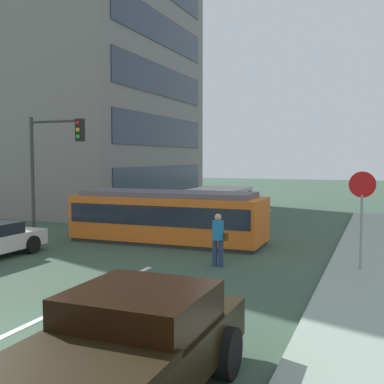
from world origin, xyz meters
The scene contains 12 objects.
ground_plane centered at (0.00, 10.00, 0.00)m, with size 120.00×120.00×0.00m, color #374E3D.
lane_stripe_1 centered at (0.00, 2.00, 0.01)m, with size 0.16×2.40×0.01m, color silver.
lane_stripe_2 centered at (0.00, 6.00, 0.01)m, with size 0.16×2.40×0.01m, color silver.
lane_stripe_3 centered at (0.00, 17.45, 0.01)m, with size 0.16×2.40×0.01m, color silver.
lane_stripe_4 centered at (0.00, 23.45, 0.01)m, with size 0.16×2.40×0.01m, color silver.
corner_building centered at (-14.82, 22.12, 11.20)m, with size 16.66×14.80×22.40m.
streetcar_tram centered at (-1.31, 11.45, 1.07)m, with size 7.79×2.62×2.07m.
city_bus centered at (-1.08, 16.71, 1.06)m, with size 2.59×5.34×1.85m.
pedestrian_crossing centered at (1.94, 8.12, 0.94)m, with size 0.51×0.36×1.67m.
pickup_truck_parked centered at (3.48, -0.50, 0.80)m, with size 2.30×5.01×1.55m.
stop_sign centered at (6.14, 8.73, 2.19)m, with size 0.76×0.07×2.88m.
traffic_light_mast centered at (-5.13, 9.12, 3.48)m, with size 2.45×0.33×4.99m.
Camera 1 is at (6.64, -5.94, 3.42)m, focal length 44.63 mm.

